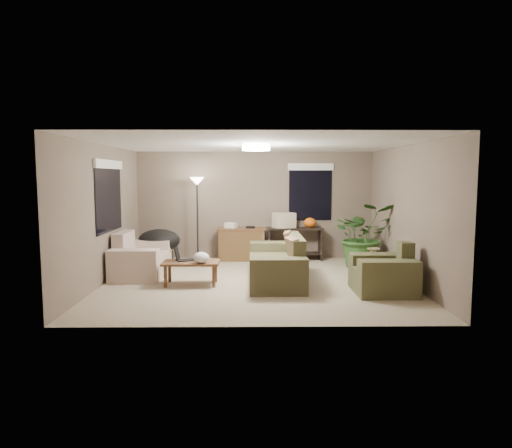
{
  "coord_description": "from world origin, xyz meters",
  "views": [
    {
      "loc": [
        -0.09,
        -8.2,
        1.93
      ],
      "look_at": [
        0.0,
        0.2,
        1.05
      ],
      "focal_mm": 32.0,
      "sensor_mm": 36.0,
      "label": 1
    }
  ],
  "objects_px": {
    "console_table": "(295,241)",
    "papasan_chair": "(159,244)",
    "floor_lamp": "(197,191)",
    "armchair": "(384,275)",
    "main_sofa": "(278,266)",
    "cat_scratching_post": "(373,261)",
    "loveseat": "(140,260)",
    "houseplant": "(363,243)",
    "desk": "(242,244)",
    "coffee_table": "(191,265)"
  },
  "relations": [
    {
      "from": "loveseat",
      "to": "cat_scratching_post",
      "type": "distance_m",
      "value": 4.65
    },
    {
      "from": "armchair",
      "to": "cat_scratching_post",
      "type": "relative_size",
      "value": 2.0
    },
    {
      "from": "floor_lamp",
      "to": "houseplant",
      "type": "distance_m",
      "value": 3.78
    },
    {
      "from": "armchair",
      "to": "desk",
      "type": "xyz_separation_m",
      "value": [
        -2.43,
        2.99,
        0.08
      ]
    },
    {
      "from": "papasan_chair",
      "to": "cat_scratching_post",
      "type": "height_order",
      "value": "papasan_chair"
    },
    {
      "from": "papasan_chair",
      "to": "floor_lamp",
      "type": "distance_m",
      "value": 1.44
    },
    {
      "from": "loveseat",
      "to": "papasan_chair",
      "type": "xyz_separation_m",
      "value": [
        0.2,
        0.91,
        0.17
      ]
    },
    {
      "from": "console_table",
      "to": "loveseat",
      "type": "bearing_deg",
      "value": -153.36
    },
    {
      "from": "main_sofa",
      "to": "papasan_chair",
      "type": "distance_m",
      "value": 2.9
    },
    {
      "from": "papasan_chair",
      "to": "houseplant",
      "type": "bearing_deg",
      "value": -3.53
    },
    {
      "from": "desk",
      "to": "cat_scratching_post",
      "type": "distance_m",
      "value": 3.01
    },
    {
      "from": "armchair",
      "to": "loveseat",
      "type": "bearing_deg",
      "value": 162.12
    },
    {
      "from": "armchair",
      "to": "papasan_chair",
      "type": "xyz_separation_m",
      "value": [
        -4.2,
        2.33,
        0.17
      ]
    },
    {
      "from": "cat_scratching_post",
      "to": "coffee_table",
      "type": "bearing_deg",
      "value": -163.5
    },
    {
      "from": "cat_scratching_post",
      "to": "console_table",
      "type": "bearing_deg",
      "value": 136.18
    },
    {
      "from": "armchair",
      "to": "cat_scratching_post",
      "type": "distance_m",
      "value": 1.65
    },
    {
      "from": "main_sofa",
      "to": "papasan_chair",
      "type": "xyz_separation_m",
      "value": [
        -2.48,
        1.5,
        0.17
      ]
    },
    {
      "from": "console_table",
      "to": "papasan_chair",
      "type": "relative_size",
      "value": 1.35
    },
    {
      "from": "cat_scratching_post",
      "to": "loveseat",
      "type": "bearing_deg",
      "value": -177.38
    },
    {
      "from": "houseplant",
      "to": "cat_scratching_post",
      "type": "xyz_separation_m",
      "value": [
        0.09,
        -0.43,
        -0.33
      ]
    },
    {
      "from": "houseplant",
      "to": "cat_scratching_post",
      "type": "relative_size",
      "value": 2.77
    },
    {
      "from": "loveseat",
      "to": "cat_scratching_post",
      "type": "relative_size",
      "value": 3.2
    },
    {
      "from": "armchair",
      "to": "desk",
      "type": "bearing_deg",
      "value": 129.1
    },
    {
      "from": "console_table",
      "to": "papasan_chair",
      "type": "distance_m",
      "value": 3.08
    },
    {
      "from": "armchair",
      "to": "desk",
      "type": "relative_size",
      "value": 0.91
    },
    {
      "from": "desk",
      "to": "papasan_chair",
      "type": "xyz_separation_m",
      "value": [
        -1.77,
        -0.66,
        0.09
      ]
    },
    {
      "from": "armchair",
      "to": "coffee_table",
      "type": "relative_size",
      "value": 1.0
    },
    {
      "from": "coffee_table",
      "to": "cat_scratching_post",
      "type": "bearing_deg",
      "value": 16.5
    },
    {
      "from": "coffee_table",
      "to": "papasan_chair",
      "type": "bearing_deg",
      "value": 117.71
    },
    {
      "from": "main_sofa",
      "to": "desk",
      "type": "bearing_deg",
      "value": 108.26
    },
    {
      "from": "loveseat",
      "to": "floor_lamp",
      "type": "distance_m",
      "value": 2.1
    },
    {
      "from": "floor_lamp",
      "to": "armchair",
      "type": "bearing_deg",
      "value": -38.77
    },
    {
      "from": "desk",
      "to": "floor_lamp",
      "type": "relative_size",
      "value": 0.58
    },
    {
      "from": "coffee_table",
      "to": "houseplant",
      "type": "relative_size",
      "value": 0.72
    },
    {
      "from": "main_sofa",
      "to": "cat_scratching_post",
      "type": "relative_size",
      "value": 4.4
    },
    {
      "from": "armchair",
      "to": "coffee_table",
      "type": "bearing_deg",
      "value": 169.89
    },
    {
      "from": "armchair",
      "to": "cat_scratching_post",
      "type": "xyz_separation_m",
      "value": [
        0.25,
        1.63,
        -0.08
      ]
    },
    {
      "from": "console_table",
      "to": "houseplant",
      "type": "distance_m",
      "value": 1.67
    },
    {
      "from": "armchair",
      "to": "coffee_table",
      "type": "xyz_separation_m",
      "value": [
        -3.28,
        0.59,
        0.06
      ]
    },
    {
      "from": "armchair",
      "to": "papasan_chair",
      "type": "bearing_deg",
      "value": 151.0
    },
    {
      "from": "main_sofa",
      "to": "console_table",
      "type": "bearing_deg",
      "value": 76.78
    },
    {
      "from": "loveseat",
      "to": "desk",
      "type": "relative_size",
      "value": 1.45
    },
    {
      "from": "desk",
      "to": "houseplant",
      "type": "distance_m",
      "value": 2.75
    },
    {
      "from": "main_sofa",
      "to": "floor_lamp",
      "type": "height_order",
      "value": "floor_lamp"
    },
    {
      "from": "floor_lamp",
      "to": "desk",
      "type": "bearing_deg",
      "value": 14.19
    },
    {
      "from": "console_table",
      "to": "houseplant",
      "type": "height_order",
      "value": "houseplant"
    },
    {
      "from": "loveseat",
      "to": "papasan_chair",
      "type": "height_order",
      "value": "loveseat"
    },
    {
      "from": "coffee_table",
      "to": "desk",
      "type": "bearing_deg",
      "value": 70.42
    },
    {
      "from": "main_sofa",
      "to": "loveseat",
      "type": "bearing_deg",
      "value": 167.62
    },
    {
      "from": "armchair",
      "to": "houseplant",
      "type": "height_order",
      "value": "houseplant"
    }
  ]
}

